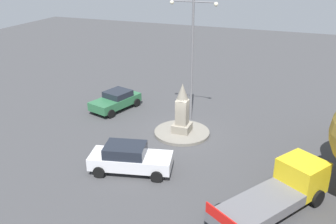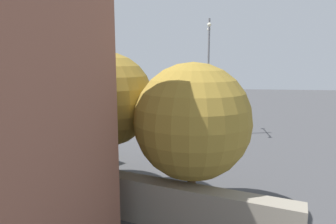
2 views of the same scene
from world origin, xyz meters
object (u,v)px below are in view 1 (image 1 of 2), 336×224
at_px(car_white_parked_left, 129,158).
at_px(car_green_near_island, 116,100).
at_px(truck_yellow_passing, 281,190).
at_px(streetlamp, 192,48).
at_px(monument, 182,111).

bearing_deg(car_white_parked_left, car_green_near_island, 123.02).
height_order(car_green_near_island, truck_yellow_passing, truck_yellow_passing).
distance_m(streetlamp, car_white_parked_left, 9.00).
distance_m(monument, car_white_parked_left, 5.56).
xyz_separation_m(monument, car_white_parked_left, (-1.15, -5.38, -0.86)).
xyz_separation_m(car_white_parked_left, truck_yellow_passing, (7.95, -0.32, 0.11)).
height_order(streetlamp, truck_yellow_passing, streetlamp).
relative_size(car_white_parked_left, truck_yellow_passing, 0.75).
bearing_deg(streetlamp, car_green_near_island, -178.54).
xyz_separation_m(streetlamp, car_white_parked_left, (-0.98, -7.80, -4.38)).
bearing_deg(truck_yellow_passing, monument, 140.04).
height_order(monument, car_green_near_island, monument).
xyz_separation_m(monument, streetlamp, (-0.17, 2.42, 3.52)).
distance_m(monument, truck_yellow_passing, 8.91).
relative_size(monument, streetlamp, 0.38).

